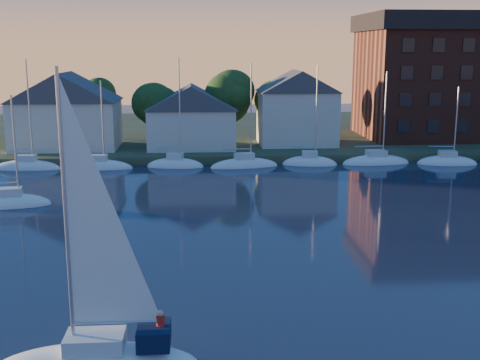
{
  "coord_description": "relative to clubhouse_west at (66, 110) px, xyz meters",
  "views": [
    {
      "loc": [
        -5.25,
        -20.42,
        13.5
      ],
      "look_at": [
        -2.23,
        22.0,
        4.22
      ],
      "focal_mm": 45.0,
      "sensor_mm": 36.0,
      "label": 1
    }
  ],
  "objects": [
    {
      "name": "condo_block",
      "position": [
        56.0,
        6.95,
        3.86
      ],
      "size": [
        31.0,
        17.0,
        17.4
      ],
      "color": "brown",
      "rests_on": "shoreline_land"
    },
    {
      "name": "tree_line",
      "position": [
        24.0,
        5.0,
        1.24
      ],
      "size": [
        93.4,
        5.4,
        8.9
      ],
      "color": "#3A2A1A",
      "rests_on": "shoreline_land"
    },
    {
      "name": "wooden_dock",
      "position": [
        22.0,
        -6.0,
        -5.93
      ],
      "size": [
        120.0,
        3.0,
        1.0
      ],
      "primitive_type": "cube",
      "color": "brown",
      "rests_on": "ground"
    },
    {
      "name": "shoreline_land",
      "position": [
        22.0,
        17.0,
        -5.93
      ],
      "size": [
        160.0,
        50.0,
        2.0
      ],
      "primitive_type": "cube",
      "color": "#343E24",
      "rests_on": "ground"
    },
    {
      "name": "clubhouse_west",
      "position": [
        0.0,
        0.0,
        0.0
      ],
      "size": [
        13.65,
        9.45,
        9.64
      ],
      "color": "beige",
      "rests_on": "shoreline_land"
    },
    {
      "name": "clubhouse_east",
      "position": [
        30.0,
        1.0,
        0.07
      ],
      "size": [
        10.5,
        8.4,
        9.8
      ],
      "color": "beige",
      "rests_on": "shoreline_land"
    },
    {
      "name": "clubhouse_centre",
      "position": [
        16.0,
        -1.0,
        -0.8
      ],
      "size": [
        11.55,
        8.4,
        8.08
      ],
      "color": "beige",
      "rests_on": "shoreline_land"
    },
    {
      "name": "drifting_sailboat_left",
      "position": [
        0.35,
        -26.04,
        -5.84
      ],
      "size": [
        7.07,
        3.31,
        10.79
      ],
      "rotation": [
        0.0,
        0.0,
        0.16
      ],
      "color": "white",
      "rests_on": "ground"
    },
    {
      "name": "moored_fleet",
      "position": [
        18.0,
        -9.0,
        -5.83
      ],
      "size": [
        79.5,
        2.4,
        12.05
      ],
      "color": "white",
      "rests_on": "ground"
    },
    {
      "name": "hero_sailboat",
      "position": [
        12.39,
        -54.48,
        -5.35
      ],
      "size": [
        8.95,
        2.92,
        13.97
      ],
      "rotation": [
        0.0,
        0.0,
        3.14
      ],
      "color": "white",
      "rests_on": "ground"
    }
  ]
}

